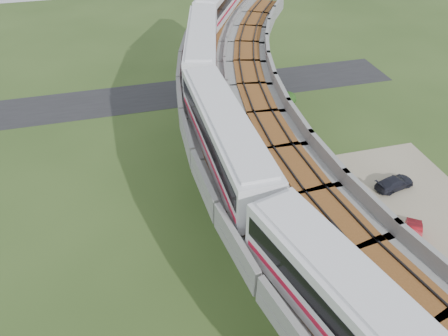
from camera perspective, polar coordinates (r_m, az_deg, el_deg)
The scene contains 15 objects.
ground at distance 37.70m, azimuth 3.25°, elevation -10.87°, with size 160.00×160.00×0.00m, color #31471C.
dirt_lot at distance 41.98m, azimuth 22.87°, elevation -8.33°, with size 18.00×26.00×0.04m, color gray.
asphalt_road at distance 61.22m, azimuth -5.34°, elevation 9.79°, with size 60.00×8.00×0.03m, color #232326.
viaduct at distance 32.81m, azimuth 10.20°, elevation 1.23°, with size 19.58×73.98×11.40m.
metro_train at distance 35.20m, azimuth 1.87°, elevation 10.68°, with size 13.68×60.96×3.64m.
fence at distance 40.50m, azimuth 16.66°, elevation -7.08°, with size 3.87×38.73×1.50m.
tree_0 at distance 56.45m, azimuth 8.34°, elevation 8.94°, with size 2.13×2.13×2.56m.
tree_1 at distance 50.88m, azimuth 8.09°, elevation 6.38°, with size 2.65×2.65×3.39m.
tree_2 at distance 46.46m, azimuth 8.22°, elevation 3.15°, with size 2.29×2.29×3.27m.
tree_3 at distance 44.07m, azimuth 8.98°, elevation 0.22°, with size 2.59×2.59×2.94m.
tree_4 at distance 39.50m, azimuth 12.06°, elevation -5.09°, with size 2.03×2.03×2.82m.
tree_5 at distance 35.80m, azimuth 17.52°, elevation -12.02°, with size 1.97×1.97×2.72m.
tree_6 at distance 32.68m, azimuth 21.26°, elevation -17.63°, with size 2.59×2.59×3.67m.
car_red at distance 41.44m, azimuth 23.46°, elevation -7.99°, with size 1.31×3.76×1.24m, color maroon.
car_dark at distance 46.55m, azimuth 21.39°, elevation -1.81°, with size 1.72×4.23×1.23m, color black.
Camera 1 is at (-8.49, -23.79, 27.98)m, focal length 35.00 mm.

